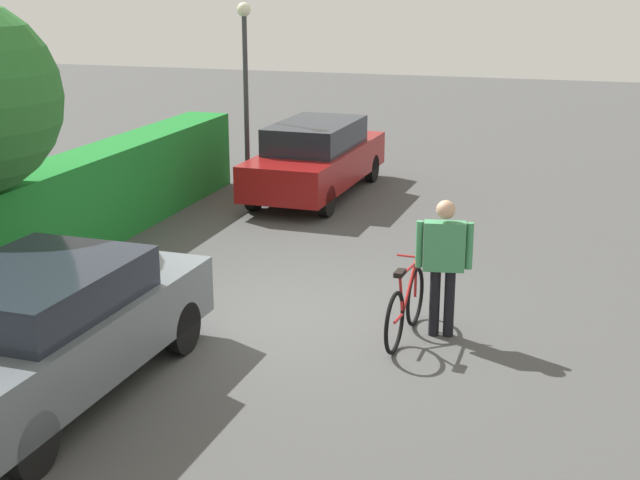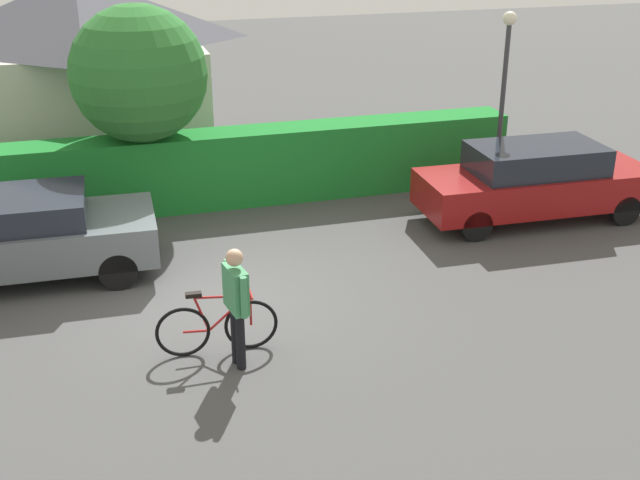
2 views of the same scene
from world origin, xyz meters
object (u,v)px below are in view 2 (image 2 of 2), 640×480
object	(u,v)px
parked_car_far	(535,181)
street_lamp	(504,78)
tree_kerbside	(139,75)
bicycle	(217,326)
person_rider	(236,298)
parked_car_near	(23,235)

from	to	relation	value
parked_car_far	street_lamp	size ratio (longest dim) A/B	1.21
street_lamp	tree_kerbside	bearing A→B (deg)	171.37
bicycle	street_lamp	world-z (taller)	street_lamp
parked_car_far	bicycle	size ratio (longest dim) A/B	2.71
bicycle	person_rider	bearing A→B (deg)	-62.62
bicycle	parked_car_far	bearing A→B (deg)	25.79
person_rider	tree_kerbside	distance (m)	6.56
parked_car_near	street_lamp	xyz separation A→B (m)	(9.44, 1.49, 1.73)
bicycle	tree_kerbside	distance (m)	6.34
person_rider	parked_car_near	bearing A→B (deg)	127.74
tree_kerbside	bicycle	bearing A→B (deg)	-86.05
parked_car_far	bicycle	bearing A→B (deg)	-154.21
bicycle	tree_kerbside	bearing A→B (deg)	93.95
parked_car_near	street_lamp	distance (m)	9.71
parked_car_far	tree_kerbside	size ratio (longest dim) A/B	1.13
parked_car_near	tree_kerbside	bearing A→B (deg)	48.80
street_lamp	tree_kerbside	xyz separation A→B (m)	(-7.18, 1.09, 0.26)
parked_car_near	person_rider	bearing A→B (deg)	-52.26
parked_car_far	person_rider	world-z (taller)	person_rider
tree_kerbside	parked_car_near	bearing A→B (deg)	-131.20
street_lamp	tree_kerbside	size ratio (longest dim) A/B	0.93
parked_car_far	tree_kerbside	distance (m)	7.93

